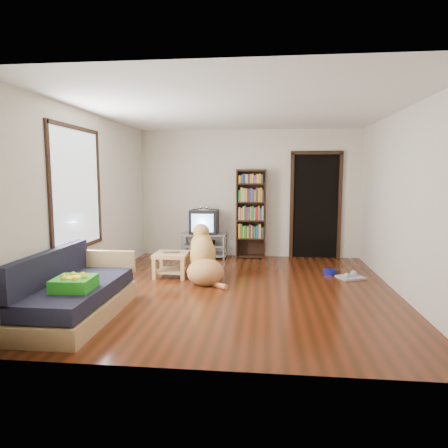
# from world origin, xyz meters

# --- Properties ---
(ground) EXTENTS (5.00, 5.00, 0.00)m
(ground) POSITION_xyz_m (0.00, 0.00, 0.00)
(ground) COLOR #531F0E
(ground) RESTS_ON ground
(ceiling) EXTENTS (5.00, 5.00, 0.00)m
(ceiling) POSITION_xyz_m (0.00, 0.00, 2.60)
(ceiling) COLOR white
(ceiling) RESTS_ON ground
(wall_back) EXTENTS (4.50, 0.00, 4.50)m
(wall_back) POSITION_xyz_m (0.00, 2.50, 1.30)
(wall_back) COLOR beige
(wall_back) RESTS_ON ground
(wall_front) EXTENTS (4.50, 0.00, 4.50)m
(wall_front) POSITION_xyz_m (0.00, -2.50, 1.30)
(wall_front) COLOR beige
(wall_front) RESTS_ON ground
(wall_left) EXTENTS (0.00, 5.00, 5.00)m
(wall_left) POSITION_xyz_m (-2.25, 0.00, 1.30)
(wall_left) COLOR beige
(wall_left) RESTS_ON ground
(wall_right) EXTENTS (0.00, 5.00, 5.00)m
(wall_right) POSITION_xyz_m (2.25, 0.00, 1.30)
(wall_right) COLOR beige
(wall_right) RESTS_ON ground
(green_cushion) EXTENTS (0.44, 0.44, 0.14)m
(green_cushion) POSITION_xyz_m (-1.75, -1.64, 0.49)
(green_cushion) COLOR #2D961B
(green_cushion) RESTS_ON sofa
(laptop) EXTENTS (0.32, 0.25, 0.02)m
(laptop) POSITION_xyz_m (-1.20, 0.62, 0.41)
(laptop) COLOR #BCBCC0
(laptop) RESTS_ON coffee_table
(dog_bowl) EXTENTS (0.22, 0.22, 0.08)m
(dog_bowl) POSITION_xyz_m (1.45, 1.08, 0.04)
(dog_bowl) COLOR navy
(dog_bowl) RESTS_ON ground
(grey_rag) EXTENTS (0.49, 0.44, 0.03)m
(grey_rag) POSITION_xyz_m (1.75, 0.83, 0.01)
(grey_rag) COLOR #A7A7A7
(grey_rag) RESTS_ON ground
(window) EXTENTS (0.03, 1.46, 1.70)m
(window) POSITION_xyz_m (-2.23, -0.50, 1.50)
(window) COLOR white
(window) RESTS_ON wall_left
(doorway) EXTENTS (1.03, 0.05, 2.19)m
(doorway) POSITION_xyz_m (1.35, 2.48, 1.12)
(doorway) COLOR black
(doorway) RESTS_ON wall_back
(tv_stand) EXTENTS (0.90, 0.45, 0.50)m
(tv_stand) POSITION_xyz_m (-0.90, 2.25, 0.27)
(tv_stand) COLOR #99999E
(tv_stand) RESTS_ON ground
(crt_tv) EXTENTS (0.55, 0.52, 0.58)m
(crt_tv) POSITION_xyz_m (-0.90, 2.27, 0.74)
(crt_tv) COLOR black
(crt_tv) RESTS_ON tv_stand
(bookshelf) EXTENTS (0.60, 0.30, 1.80)m
(bookshelf) POSITION_xyz_m (0.05, 2.34, 1.00)
(bookshelf) COLOR black
(bookshelf) RESTS_ON ground
(sofa) EXTENTS (0.80, 1.80, 0.80)m
(sofa) POSITION_xyz_m (-1.87, -1.38, 0.26)
(sofa) COLOR tan
(sofa) RESTS_ON ground
(coffee_table) EXTENTS (0.55, 0.55, 0.40)m
(coffee_table) POSITION_xyz_m (-1.20, 0.65, 0.28)
(coffee_table) COLOR tan
(coffee_table) RESTS_ON ground
(dog) EXTENTS (0.76, 1.03, 0.93)m
(dog) POSITION_xyz_m (-0.62, 0.42, 0.34)
(dog) COLOR #C47C4B
(dog) RESTS_ON ground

